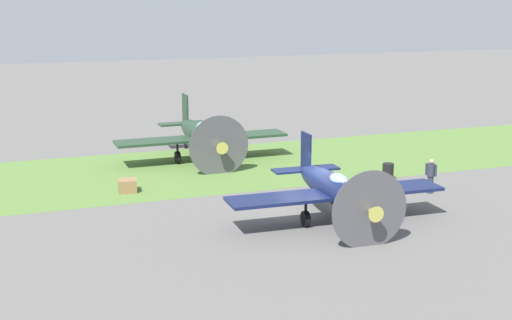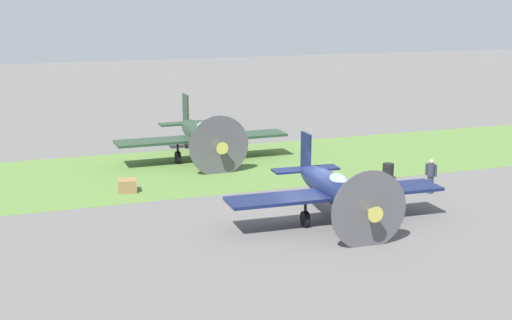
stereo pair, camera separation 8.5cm
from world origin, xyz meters
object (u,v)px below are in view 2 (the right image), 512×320
Objects in this scene: airplane_lead at (334,189)px; supply_crate at (127,186)px; fuel_drum at (388,172)px; airplane_wingman at (201,135)px; ground_crew_chief at (431,175)px.

airplane_lead is 10.75× the size of supply_crate.
supply_crate is (13.47, -2.42, -0.13)m from fuel_drum.
airplane_wingman is 13.97m from ground_crew_chief.
fuel_drum reaches higher than supply_crate.
airplane_lead is 13.43m from airplane_wingman.
airplane_wingman reaches higher than airplane_lead.
supply_crate is at bearing 44.88° from airplane_wingman.
airplane_wingman is (2.26, -13.24, 0.09)m from airplane_lead.
airplane_lead is at bearing 98.98° from airplane_wingman.
airplane_lead is 6.92m from ground_crew_chief.
airplane_wingman reaches higher than ground_crew_chief.
fuel_drum is 13.69m from supply_crate.
ground_crew_chief reaches higher than supply_crate.
airplane_wingman reaches higher than supply_crate.
ground_crew_chief is (-8.74, 10.88, -0.63)m from airplane_wingman.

